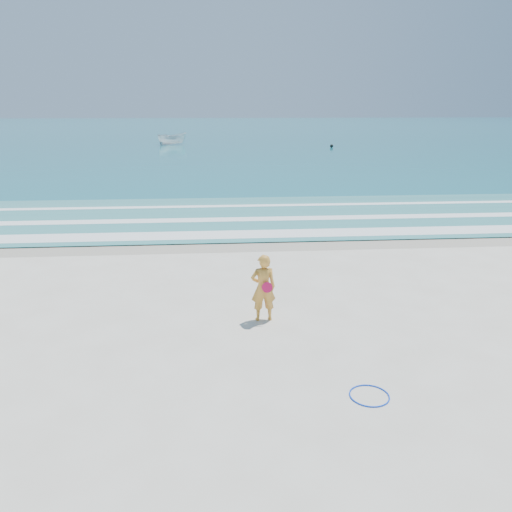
{
  "coord_description": "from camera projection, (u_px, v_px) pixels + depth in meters",
  "views": [
    {
      "loc": [
        -0.4,
        -10.16,
        5.33
      ],
      "look_at": [
        0.73,
        4.0,
        1.0
      ],
      "focal_mm": 35.0,
      "sensor_mm": 36.0,
      "label": 1
    }
  ],
  "objects": [
    {
      "name": "ocean",
      "position": [
        217.0,
        129.0,
        111.38
      ],
      "size": [
        400.0,
        190.0,
        0.04
      ],
      "primitive_type": "cube",
      "color": "#19727F",
      "rests_on": "ground"
    },
    {
      "name": "shallow",
      "position": [
        225.0,
        216.0,
        24.6
      ],
      "size": [
        400.0,
        10.0,
        0.01
      ],
      "primitive_type": "cube",
      "color": "#59B7AD",
      "rests_on": "ocean"
    },
    {
      "name": "foam_near",
      "position": [
        227.0,
        235.0,
        21.07
      ],
      "size": [
        400.0,
        1.4,
        0.01
      ],
      "primitive_type": "cube",
      "color": "white",
      "rests_on": "shallow"
    },
    {
      "name": "foam_mid",
      "position": [
        225.0,
        219.0,
        23.84
      ],
      "size": [
        400.0,
        0.9,
        0.01
      ],
      "primitive_type": "cube",
      "color": "white",
      "rests_on": "shallow"
    },
    {
      "name": "hoop",
      "position": [
        369.0,
        396.0,
        9.49
      ],
      "size": [
        0.96,
        0.96,
        0.03
      ],
      "primitive_type": "torus",
      "rotation": [
        0.0,
        0.0,
        0.29
      ],
      "color": "blue",
      "rests_on": "ground"
    },
    {
      "name": "boat",
      "position": [
        172.0,
        139.0,
        67.83
      ],
      "size": [
        4.37,
        3.1,
        1.58
      ],
      "primitive_type": "imported",
      "rotation": [
        0.0,
        0.0,
        2.0
      ],
      "color": "white",
      "rests_on": "ocean"
    },
    {
      "name": "wet_sand",
      "position": [
        228.0,
        244.0,
        19.85
      ],
      "size": [
        400.0,
        2.4,
        0.0
      ],
      "primitive_type": "cube",
      "color": "#B2A893",
      "rests_on": "ground"
    },
    {
      "name": "foam_far",
      "position": [
        224.0,
        206.0,
        26.99
      ],
      "size": [
        400.0,
        0.6,
        0.01
      ],
      "primitive_type": "cube",
      "color": "white",
      "rests_on": "shallow"
    },
    {
      "name": "buoy",
      "position": [
        332.0,
        146.0,
        63.51
      ],
      "size": [
        0.43,
        0.43,
        0.43
      ],
      "primitive_type": "sphere",
      "color": "black",
      "rests_on": "ocean"
    },
    {
      "name": "ground",
      "position": [
        238.0,
        350.0,
        11.27
      ],
      "size": [
        400.0,
        400.0,
        0.0
      ],
      "primitive_type": "plane",
      "color": "silver",
      "rests_on": "ground"
    },
    {
      "name": "woman",
      "position": [
        263.0,
        288.0,
        12.62
      ],
      "size": [
        0.67,
        0.47,
        1.75
      ],
      "color": "gold",
      "rests_on": "ground"
    }
  ]
}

